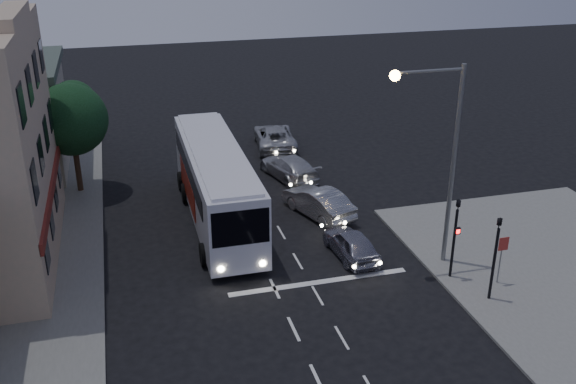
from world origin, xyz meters
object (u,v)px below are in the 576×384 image
object	(u,v)px
traffic_signal_side	(496,249)
streetlight	(442,145)
car_sedan_a	(318,202)
traffic_signal_main	(456,229)
car_sedan_c	(275,137)
car_suv	(351,244)
tour_bus	(216,182)
regulatory_sign	(502,252)
car_sedan_b	(289,167)
street_tree	(70,116)

from	to	relation	value
traffic_signal_side	streetlight	xyz separation A→B (m)	(-0.96, 3.40, 3.31)
car_sedan_a	traffic_signal_main	xyz separation A→B (m)	(3.61, -7.65, 1.66)
car_sedan_c	car_suv	bearing A→B (deg)	96.07
tour_bus	traffic_signal_side	distance (m)	14.18
tour_bus	regulatory_sign	bearing A→B (deg)	-42.10
tour_bus	streetlight	size ratio (longest dim) A/B	1.43
car_suv	streetlight	distance (m)	6.22
tour_bus	traffic_signal_main	world-z (taller)	traffic_signal_main
car_suv	car_sedan_c	size ratio (longest dim) A/B	0.71
car_sedan_a	traffic_signal_main	size ratio (longest dim) A/B	1.12
regulatory_sign	car_suv	bearing A→B (deg)	142.12
car_suv	car_sedan_b	xyz separation A→B (m)	(-0.23, 10.10, 0.04)
car_sedan_a	streetlight	xyz separation A→B (m)	(3.35, -6.23, 4.97)
car_sedan_b	streetlight	size ratio (longest dim) A/B	0.54
tour_bus	traffic_signal_main	size ratio (longest dim) A/B	3.15
streetlight	street_tree	bearing A→B (deg)	140.49
tour_bus	traffic_signal_main	bearing A→B (deg)	-43.93
traffic_signal_side	streetlight	size ratio (longest dim) A/B	0.46
car_sedan_b	streetlight	xyz separation A→B (m)	(3.46, -11.70, 5.03)
car_suv	traffic_signal_side	world-z (taller)	traffic_signal_side
street_tree	traffic_signal_side	bearing A→B (deg)	-44.50
streetlight	car_sedan_a	bearing A→B (deg)	118.31
car_sedan_b	traffic_signal_main	bearing A→B (deg)	91.38
car_sedan_c	regulatory_sign	distance (m)	20.35
regulatory_sign	street_tree	xyz separation A→B (m)	(-17.51, 15.26, 2.90)
car_suv	car_sedan_a	world-z (taller)	car_sedan_a
car_sedan_c	street_tree	xyz separation A→B (m)	(-12.62, -4.48, 3.74)
regulatory_sign	traffic_signal_side	bearing A→B (deg)	-136.08
car_sedan_b	street_tree	world-z (taller)	street_tree
tour_bus	traffic_signal_side	xyz separation A→B (m)	(9.52, -10.50, 0.28)
car_sedan_b	traffic_signal_side	world-z (taller)	traffic_signal_side
car_sedan_b	car_suv	bearing A→B (deg)	76.85
car_sedan_b	regulatory_sign	distance (m)	15.16
streetlight	traffic_signal_side	bearing A→B (deg)	-74.30
traffic_signal_main	streetlight	size ratio (longest dim) A/B	0.46
car_suv	regulatory_sign	bearing A→B (deg)	137.61
car_sedan_c	traffic_signal_side	bearing A→B (deg)	107.80
car_sedan_c	streetlight	xyz separation A→B (m)	(2.93, -17.30, 4.97)
car_suv	regulatory_sign	distance (m)	6.64
car_sedan_b	traffic_signal_main	xyz separation A→B (m)	(3.72, -13.12, 1.72)
car_sedan_c	traffic_signal_main	distance (m)	19.07
car_sedan_c	streetlight	size ratio (longest dim) A/B	0.61
car_sedan_a	car_sedan_b	distance (m)	5.47
traffic_signal_main	car_suv	bearing A→B (deg)	139.10
car_sedan_b	traffic_signal_side	bearing A→B (deg)	91.87
streetlight	regulatory_sign	bearing A→B (deg)	-51.25
regulatory_sign	street_tree	size ratio (longest dim) A/B	0.35
car_suv	tour_bus	bearing A→B (deg)	-50.44
car_suv	streetlight	bearing A→B (deg)	149.16
car_sedan_a	street_tree	size ratio (longest dim) A/B	0.74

